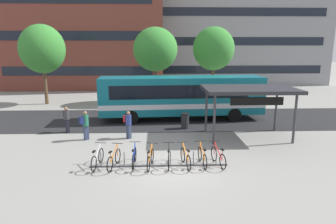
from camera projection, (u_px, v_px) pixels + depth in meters
ground at (171, 167)px, 13.22m from camera, size 200.00×200.00×0.00m
bus_lane_asphalt at (165, 119)px, 22.15m from camera, size 80.00×7.20×0.01m
city_bus at (182, 96)px, 21.82m from camera, size 12.15×3.27×3.20m
bike_rack at (159, 164)px, 13.30m from camera, size 6.26×0.11×0.70m
parked_bicycle_white_0 at (97, 159)px, 13.17m from camera, size 0.52×1.72×0.99m
parked_bicycle_orange_1 at (114, 159)px, 13.10m from camera, size 0.56×1.70×0.99m
parked_bicycle_blue_2 at (134, 158)px, 13.31m from camera, size 0.52×1.72×0.99m
parked_bicycle_orange_3 at (150, 159)px, 13.13m from camera, size 0.52×1.71×0.99m
parked_bicycle_black_4 at (169, 158)px, 13.23m from camera, size 0.52×1.72×0.99m
parked_bicycle_orange_5 at (186, 158)px, 13.26m from camera, size 0.52×1.71×0.99m
parked_bicycle_orange_6 at (202, 157)px, 13.39m from camera, size 0.52×1.72×0.99m
parked_bicycle_red_7 at (218, 157)px, 13.40m from camera, size 0.55×1.70×0.99m
transit_shelter at (249, 91)px, 17.13m from camera, size 5.32×3.44×3.01m
commuter_black_pack_0 at (67, 118)px, 18.49m from camera, size 0.52×0.60×1.65m
commuter_red_pack_1 at (128, 123)px, 17.27m from camera, size 0.58×0.59×1.65m
commuter_navy_pack_2 at (85, 123)px, 16.96m from camera, size 0.60×0.56×1.72m
trash_bin at (185, 121)px, 19.49m from camera, size 0.55×0.55×1.03m
street_tree_0 at (42, 49)px, 27.12m from camera, size 4.13×4.13×7.43m
street_tree_1 at (155, 50)px, 27.86m from camera, size 4.22×4.22×7.23m
street_tree_2 at (214, 49)px, 30.24m from camera, size 4.26×4.26×7.44m
building_left_wing at (87, 25)px, 40.59m from camera, size 20.85×12.14×16.81m
building_right_wing at (234, 5)px, 44.05m from camera, size 26.10×10.21×23.20m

